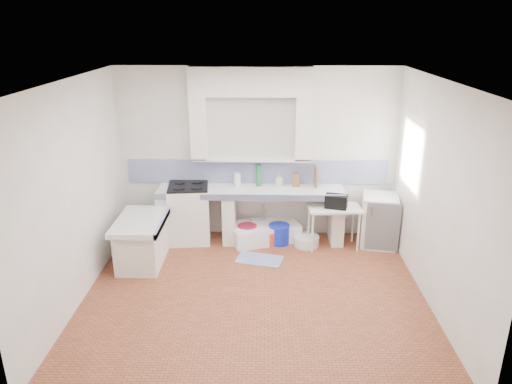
{
  "coord_description": "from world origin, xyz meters",
  "views": [
    {
      "loc": [
        0.13,
        -5.5,
        3.45
      ],
      "look_at": [
        0.0,
        1.0,
        1.1
      ],
      "focal_mm": 33.4,
      "sensor_mm": 36.0,
      "label": 1
    }
  ],
  "objects_px": {
    "sink": "(264,232)",
    "stove": "(190,214)",
    "fridge": "(379,220)",
    "side_table": "(333,227)"
  },
  "relations": [
    {
      "from": "sink",
      "to": "side_table",
      "type": "height_order",
      "value": "side_table"
    },
    {
      "from": "sink",
      "to": "fridge",
      "type": "bearing_deg",
      "value": -23.08
    },
    {
      "from": "sink",
      "to": "stove",
      "type": "bearing_deg",
      "value": 161.12
    },
    {
      "from": "side_table",
      "to": "fridge",
      "type": "xyz_separation_m",
      "value": [
        0.74,
        0.1,
        0.08
      ]
    },
    {
      "from": "fridge",
      "to": "stove",
      "type": "bearing_deg",
      "value": -171.68
    },
    {
      "from": "side_table",
      "to": "fridge",
      "type": "relative_size",
      "value": 0.98
    },
    {
      "from": "sink",
      "to": "side_table",
      "type": "xyz_separation_m",
      "value": [
        1.1,
        -0.23,
        0.21
      ]
    },
    {
      "from": "stove",
      "to": "sink",
      "type": "distance_m",
      "value": 1.28
    },
    {
      "from": "sink",
      "to": "fridge",
      "type": "xyz_separation_m",
      "value": [
        1.84,
        -0.13,
        0.29
      ]
    },
    {
      "from": "fridge",
      "to": "sink",
      "type": "bearing_deg",
      "value": -173.36
    }
  ]
}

